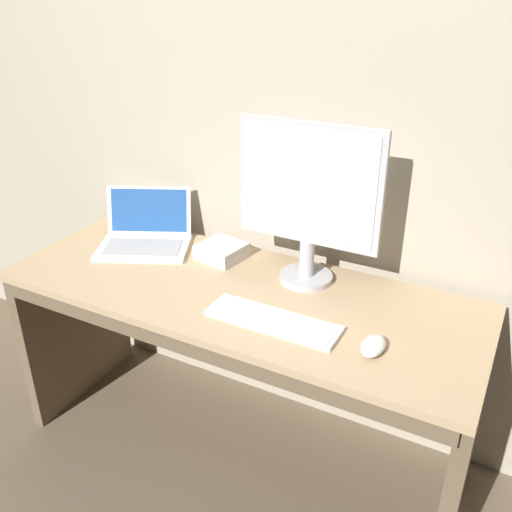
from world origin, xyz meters
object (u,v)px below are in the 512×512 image
Objects in this scene: wired_keyboard at (273,321)px; laptop_white at (145,235)px; external_monitor at (308,202)px; computer_mouse at (373,346)px; external_drive_box at (222,251)px.

laptop_white is at bearing 158.96° from wired_keyboard.
external_monitor is 0.41m from wired_keyboard.
external_monitor is 1.32× the size of wired_keyboard.
computer_mouse is at bearing -14.68° from laptop_white.
external_monitor reaches higher than external_drive_box.
laptop_white is at bearing 167.33° from computer_mouse.
wired_keyboard is 3.75× the size of computer_mouse.
wired_keyboard is 2.68× the size of external_drive_box.
external_drive_box is at bearing 157.80° from computer_mouse.
external_drive_box reaches higher than wired_keyboard.
external_monitor is (0.67, 0.03, 0.25)m from laptop_white.
computer_mouse is (0.33, -0.29, -0.27)m from external_monitor.
computer_mouse reaches higher than wired_keyboard.
external_drive_box is (-0.68, 0.30, 0.01)m from computer_mouse.
external_drive_box is (0.32, 0.04, -0.01)m from laptop_white.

